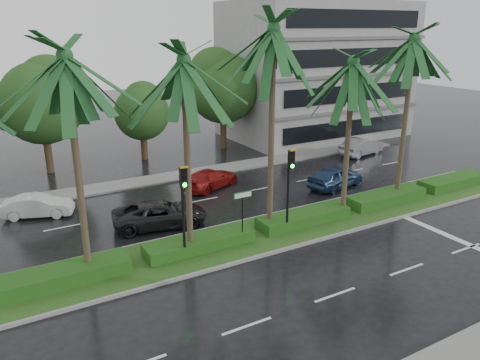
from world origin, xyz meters
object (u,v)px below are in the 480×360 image
car_white (38,206)px  car_grey (361,147)px  signal_median_left (184,199)px  car_darkgrey (160,214)px  car_red (210,179)px  street_sign (243,204)px  car_blue (336,177)px

car_white → car_grey: car_grey is taller
signal_median_left → car_darkgrey: (0.45, 4.35, -2.32)m
signal_median_left → car_red: (5.42, 8.48, -2.38)m
signal_median_left → car_white: size_ratio=1.18×
car_red → car_grey: car_grey is taller
street_sign → car_grey: 19.15m
car_white → car_blue: (17.40, -4.36, 0.10)m
signal_median_left → street_sign: size_ratio=1.68×
street_sign → signal_median_left: bearing=-176.5°
car_blue → car_darkgrey: bearing=79.9°
street_sign → car_grey: street_sign is taller
signal_median_left → car_white: signal_median_left is taller
signal_median_left → car_grey: bearing=26.3°
car_darkgrey → car_grey: size_ratio=1.14×
signal_median_left → street_sign: (3.00, 0.18, -0.87)m
street_sign → car_white: (-7.90, 8.74, -1.51)m
car_blue → car_white: bearing=64.8°
street_sign → car_darkgrey: bearing=121.5°
car_white → car_blue: car_blue is taller
signal_median_left → car_white: bearing=118.8°
car_red → signal_median_left: bearing=124.3°
street_sign → car_darkgrey: 5.10m
car_white → car_red: 10.33m
car_darkgrey → car_white: bearing=60.7°
car_white → car_darkgrey: 7.04m
car_grey → car_white: bearing=80.1°
street_sign → car_red: 8.77m
car_grey → car_blue: bearing=114.2°
signal_median_left → car_grey: 21.95m
signal_median_left → car_red: size_ratio=1.02×
car_white → car_red: size_ratio=0.86×
street_sign → car_red: bearing=73.8°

